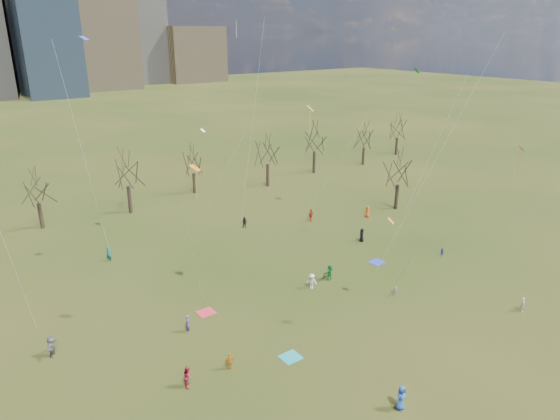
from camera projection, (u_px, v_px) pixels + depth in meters
ground at (354, 314)px, 47.32m from camera, size 500.00×500.00×0.00m
bare_tree_row at (179, 169)px, 73.57m from camera, size 113.04×29.80×9.50m
blanket_teal at (291, 357)px, 40.98m from camera, size 1.60×1.50×0.03m
blanket_navy at (377, 262)px, 57.90m from camera, size 1.60×1.50×0.03m
blanket_crimson at (206, 312)px, 47.52m from camera, size 1.60×1.50×0.03m
person_0 at (401, 398)px, 35.06m from camera, size 0.97×0.67×1.91m
person_1 at (523, 304)px, 47.58m from camera, size 0.58×0.63×1.45m
person_2 at (188, 376)px, 37.37m from camera, size 0.99×1.06×1.75m
person_3 at (395, 291)px, 50.49m from camera, size 0.66×0.71×0.96m
person_4 at (230, 361)px, 39.31m from camera, size 0.90×0.47×1.46m
person_5 at (329, 272)px, 53.56m from camera, size 1.73×0.86×1.78m
person_6 at (362, 235)px, 63.38m from camera, size 0.89×1.02×1.77m
person_7 at (188, 324)px, 44.18m from camera, size 0.45×0.64×1.67m
person_8 at (442, 252)px, 59.41m from camera, size 0.39×0.49×0.96m
person_9 at (312, 281)px, 51.73m from camera, size 1.19×1.20×1.66m
person_10 at (311, 215)px, 70.17m from camera, size 1.15×0.79×1.81m
person_11 at (51, 346)px, 40.88m from camera, size 1.33×1.79×1.87m
person_12 at (368, 212)px, 71.74m from camera, size 0.73×0.93×1.66m
person_13 at (109, 254)px, 57.93m from camera, size 0.81×0.79×1.88m
person_14 at (245, 223)px, 67.78m from camera, size 0.95×0.96×1.56m
kites_airborne at (299, 161)px, 53.12m from camera, size 57.93×41.33×29.29m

